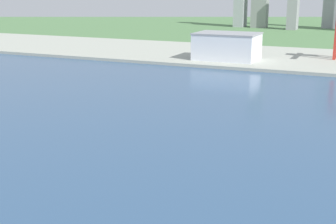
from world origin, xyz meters
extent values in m
plane|color=#4D7546|center=(0.00, 300.00, 0.00)|extent=(2400.00, 2400.00, 0.00)
cube|color=#2D4C70|center=(0.00, 240.00, 0.07)|extent=(840.00, 360.00, 0.15)
cube|color=#9FA395|center=(0.00, 490.00, 1.25)|extent=(840.00, 140.00, 2.50)
cube|color=#B72D23|center=(14.09, 488.49, 20.89)|extent=(2.20, 2.20, 36.79)
cube|color=silver|center=(-66.23, 454.81, 12.69)|extent=(49.40, 34.90, 20.38)
cube|color=gray|center=(-66.23, 454.81, 23.48)|extent=(50.39, 35.60, 1.20)
cube|color=#999FA2|center=(-157.37, 818.78, 39.70)|extent=(15.84, 24.85, 79.40)
cube|color=gray|center=(-73.09, 798.76, 34.40)|extent=(14.07, 22.09, 68.80)
camera|label=1|loc=(46.97, 83.82, 58.97)|focal=50.63mm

